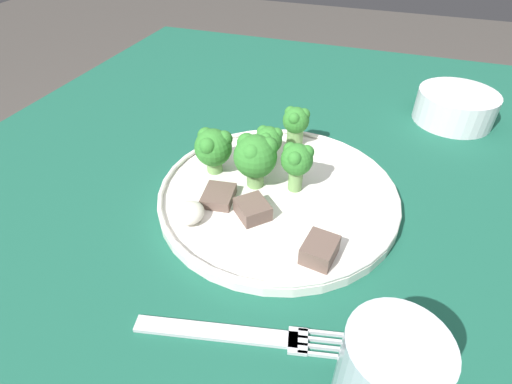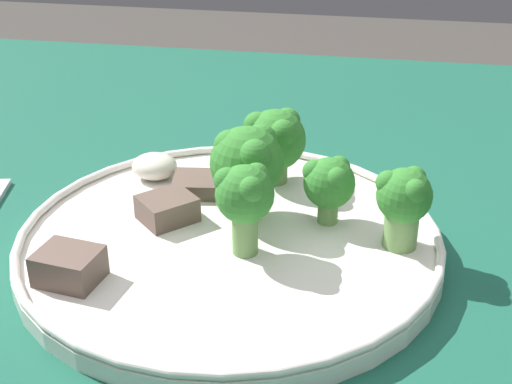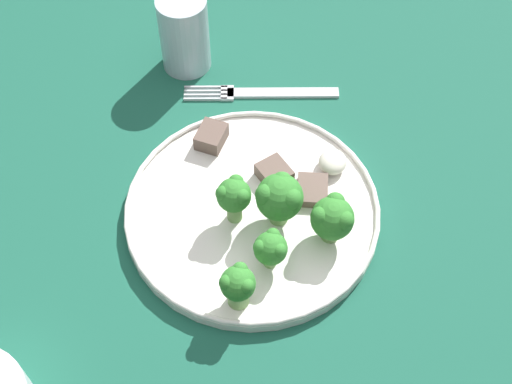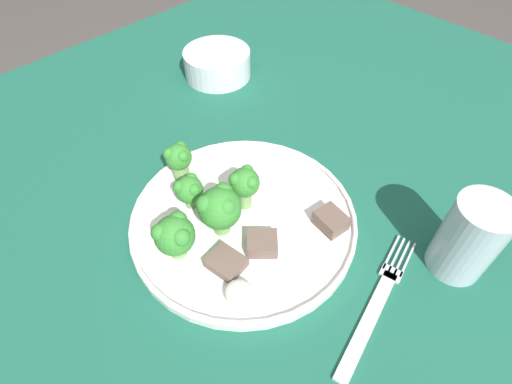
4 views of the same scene
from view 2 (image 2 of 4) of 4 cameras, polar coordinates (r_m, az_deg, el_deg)
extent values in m
cylinder|color=white|center=(0.48, -2.11, -4.22)|extent=(0.28, 0.28, 0.01)
torus|color=white|center=(0.48, -2.13, -3.30)|extent=(0.28, 0.28, 0.01)
cylinder|color=#709E56|center=(0.47, 11.50, -2.94)|extent=(0.02, 0.02, 0.02)
sphere|color=#337F2D|center=(0.46, 11.78, -0.28)|extent=(0.04, 0.04, 0.04)
sphere|color=#337F2D|center=(0.46, 10.53, 0.73)|extent=(0.02, 0.02, 0.02)
sphere|color=#337F2D|center=(0.45, 12.56, 0.03)|extent=(0.02, 0.02, 0.02)
sphere|color=#337F2D|center=(0.46, 12.52, 1.07)|extent=(0.02, 0.02, 0.02)
cylinder|color=#709E56|center=(0.45, -0.88, -3.26)|extent=(0.02, 0.02, 0.03)
sphere|color=#337F2D|center=(0.44, -0.91, -0.17)|extent=(0.04, 0.04, 0.04)
sphere|color=#337F2D|center=(0.44, -2.35, 0.92)|extent=(0.02, 0.02, 0.02)
sphere|color=#337F2D|center=(0.43, -0.43, 0.17)|extent=(0.02, 0.02, 0.02)
sphere|color=#337F2D|center=(0.44, 0.02, 1.29)|extent=(0.02, 0.02, 0.02)
cylinder|color=#709E56|center=(0.49, 5.77, -1.48)|extent=(0.01, 0.01, 0.02)
sphere|color=#337F2D|center=(0.48, 5.88, 0.72)|extent=(0.04, 0.04, 0.04)
sphere|color=#337F2D|center=(0.48, 4.67, 1.67)|extent=(0.02, 0.02, 0.02)
sphere|color=#337F2D|center=(0.47, 6.47, 1.04)|extent=(0.02, 0.02, 0.02)
sphere|color=#337F2D|center=(0.49, 6.63, 1.98)|extent=(0.02, 0.02, 0.02)
cylinder|color=#709E56|center=(0.55, 1.52, 1.77)|extent=(0.02, 0.02, 0.02)
sphere|color=#337F2D|center=(0.54, 1.56, 4.22)|extent=(0.05, 0.05, 0.05)
sphere|color=#337F2D|center=(0.53, 0.09, 5.35)|extent=(0.02, 0.02, 0.02)
sphere|color=#337F2D|center=(0.52, 2.12, 4.70)|extent=(0.02, 0.02, 0.02)
sphere|color=#337F2D|center=(0.54, 2.49, 5.67)|extent=(0.02, 0.02, 0.02)
cylinder|color=#709E56|center=(0.50, -0.72, -0.73)|extent=(0.02, 0.02, 0.02)
sphere|color=#337F2D|center=(0.48, -0.74, 2.34)|extent=(0.05, 0.05, 0.05)
sphere|color=#337F2D|center=(0.48, -2.53, 3.72)|extent=(0.02, 0.02, 0.02)
sphere|color=#337F2D|center=(0.47, -0.13, 2.87)|extent=(0.02, 0.02, 0.02)
sphere|color=#337F2D|center=(0.49, 0.42, 4.14)|extent=(0.02, 0.02, 0.02)
cube|color=brown|center=(0.50, -7.12, -1.31)|extent=(0.05, 0.05, 0.02)
cube|color=brown|center=(0.44, -14.74, -5.75)|extent=(0.04, 0.04, 0.02)
cube|color=brown|center=(0.53, -4.44, 0.61)|extent=(0.04, 0.04, 0.01)
ellipsoid|color=silver|center=(0.56, -8.12, 2.06)|extent=(0.04, 0.03, 0.02)
camera|label=1|loc=(0.54, -50.89, 23.99)|focal=28.00mm
camera|label=3|loc=(0.72, 65.68, 50.55)|focal=50.00mm
camera|label=4|loc=(0.70, -21.81, 38.25)|focal=28.00mm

